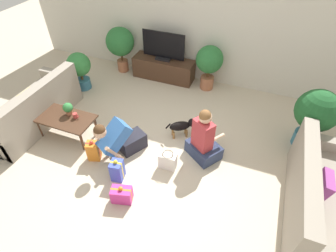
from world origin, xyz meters
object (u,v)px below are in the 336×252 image
at_px(person_sitting, 204,140).
at_px(tabletop_plant, 68,108).
at_px(tv_console, 164,69).
at_px(person_kneeling, 120,139).
at_px(dog, 183,126).
at_px(gift_box_a, 117,170).
at_px(potted_plant_corner_right, 316,114).
at_px(gift_box_b, 94,151).
at_px(gift_box_c, 122,195).
at_px(sofa_right, 319,199).
at_px(potted_plant_back_left, 120,43).
at_px(tv, 163,48).
at_px(potted_plant_back_right, 209,62).
at_px(gift_bag_a, 168,161).
at_px(sofa_left, 33,110).
at_px(mug, 75,116).
at_px(coffee_table, 65,119).
at_px(potted_plant_corner_left, 79,68).

relative_size(person_sitting, tabletop_plant, 4.36).
height_order(tv_console, person_kneeling, person_kneeling).
bearing_deg(dog, gift_box_a, 121.39).
height_order(potted_plant_corner_right, gift_box_b, potted_plant_corner_right).
bearing_deg(gift_box_c, sofa_right, 17.59).
relative_size(potted_plant_corner_right, gift_box_a, 2.70).
bearing_deg(potted_plant_back_left, tv, 2.73).
bearing_deg(potted_plant_back_right, dog, -90.08).
xyz_separation_m(dog, gift_box_b, (-1.17, -1.03, -0.06)).
xyz_separation_m(tv_console, gift_bag_a, (1.07, -2.47, -0.09)).
bearing_deg(tv, potted_plant_back_right, -2.73).
distance_m(sofa_right, potted_plant_corner_right, 1.38).
bearing_deg(sofa_left, mug, 90.24).
distance_m(gift_box_c, tabletop_plant, 1.83).
relative_size(coffee_table, mug, 8.49).
bearing_deg(gift_bag_a, potted_plant_back_right, 90.36).
height_order(coffee_table, potted_plant_back_right, potted_plant_back_right).
height_order(potted_plant_corner_left, potted_plant_back_left, potted_plant_back_left).
relative_size(potted_plant_corner_right, potted_plant_back_right, 1.11).
xyz_separation_m(coffee_table, potted_plant_back_left, (-0.19, 2.38, 0.34)).
bearing_deg(tv_console, gift_box_c, -78.25).
distance_m(potted_plant_corner_right, person_sitting, 1.82).
bearing_deg(coffee_table, mug, 19.63).
xyz_separation_m(potted_plant_corner_right, potted_plant_back_left, (-4.11, 1.09, 0.01)).
xyz_separation_m(coffee_table, potted_plant_corner_right, (3.92, 1.28, 0.32)).
bearing_deg(coffee_table, potted_plant_back_right, 51.19).
bearing_deg(gift_box_a, sofa_left, 164.46).
height_order(potted_plant_back_right, gift_box_b, potted_plant_back_right).
bearing_deg(person_sitting, coffee_table, 44.20).
xyz_separation_m(potted_plant_back_right, gift_box_c, (-0.37, -3.21, -0.51)).
xyz_separation_m(sofa_left, potted_plant_back_left, (0.61, 2.31, 0.41)).
distance_m(person_kneeling, mug, 0.93).
bearing_deg(tv, gift_box_b, -92.61).
height_order(dog, mug, mug).
bearing_deg(potted_plant_back_left, tv_console, 2.73).
bearing_deg(gift_box_c, gift_box_b, 146.41).
xyz_separation_m(gift_box_a, gift_box_c, (0.25, -0.32, -0.05)).
xyz_separation_m(tv_console, gift_box_c, (0.68, -3.26, -0.11)).
height_order(tv_console, tabletop_plant, tabletop_plant).
height_order(sofa_right, gift_box_b, sofa_right).
xyz_separation_m(potted_plant_corner_left, person_sitting, (3.02, -0.99, -0.15)).
bearing_deg(gift_box_a, sofa_right, 9.80).
relative_size(gift_box_a, gift_box_b, 1.01).
distance_m(tv, mug, 2.47).
xyz_separation_m(tv, person_sitting, (1.51, -2.03, -0.40)).
height_order(person_kneeling, gift_bag_a, person_kneeling).
xyz_separation_m(tv_console, mug, (-0.67, -2.36, 0.22)).
distance_m(gift_box_a, mug, 1.28).
bearing_deg(mug, tv_console, 74.14).
relative_size(potted_plant_corner_right, person_kneeling, 1.30).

